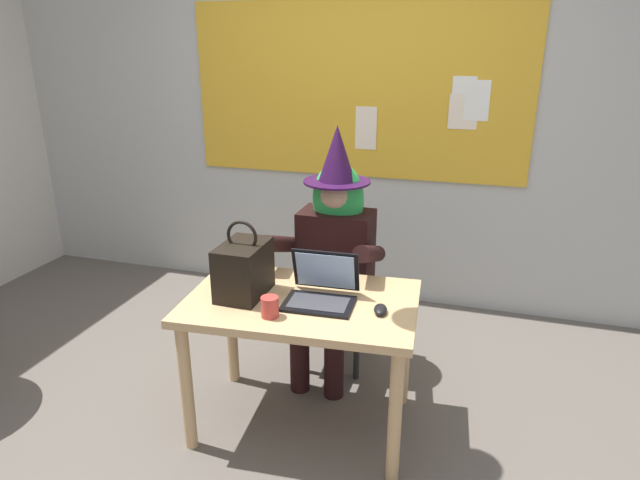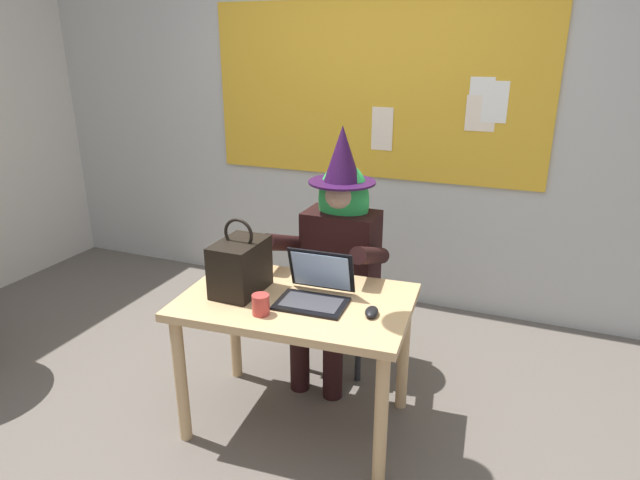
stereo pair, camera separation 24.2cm
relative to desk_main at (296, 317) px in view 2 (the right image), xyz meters
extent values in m
plane|color=#5B544C|center=(-0.14, -0.12, -0.61)|extent=(24.00, 24.00, 0.00)
cube|color=#B2B2AD|center=(-0.14, 1.67, 0.78)|extent=(5.64, 0.10, 2.78)
cube|color=gold|center=(-0.14, 1.61, 0.94)|extent=(2.40, 0.02, 1.20)
cube|color=white|center=(0.69, 1.59, 0.90)|extent=(0.16, 0.01, 0.26)
cube|color=#F4E0C6|center=(0.60, 1.59, 0.83)|extent=(0.19, 0.01, 0.23)
cube|color=white|center=(0.60, 1.59, 0.93)|extent=(0.16, 0.01, 0.26)
cube|color=#F4E0C6|center=(-0.06, 1.59, 0.69)|extent=(0.17, 0.01, 0.30)
cube|color=tan|center=(0.00, 0.00, 0.09)|extent=(1.15, 0.78, 0.04)
cylinder|color=tan|center=(-0.47, -0.33, -0.27)|extent=(0.06, 0.06, 0.67)
cylinder|color=tan|center=(0.51, -0.25, -0.27)|extent=(0.06, 0.06, 0.67)
cylinder|color=tan|center=(-0.51, 0.25, -0.27)|extent=(0.06, 0.06, 0.67)
cylinder|color=tan|center=(0.47, 0.33, -0.27)|extent=(0.06, 0.06, 0.67)
cube|color=black|center=(-0.01, 0.63, -0.19)|extent=(0.44, 0.44, 0.04)
cube|color=black|center=(-0.02, 0.82, 0.06)|extent=(0.38, 0.06, 0.45)
cylinder|color=#262628|center=(0.17, 0.47, -0.41)|extent=(0.04, 0.04, 0.40)
cylinder|color=#262628|center=(-0.17, 0.45, -0.41)|extent=(0.04, 0.04, 0.40)
cylinder|color=#262628|center=(0.15, 0.81, -0.41)|extent=(0.04, 0.04, 0.40)
cylinder|color=#262628|center=(-0.19, 0.79, -0.41)|extent=(0.04, 0.04, 0.40)
cylinder|color=black|center=(0.09, 0.27, -0.39)|extent=(0.11, 0.11, 0.44)
cylinder|color=black|center=(-0.11, 0.27, -0.39)|extent=(0.11, 0.11, 0.44)
cylinder|color=black|center=(0.09, 0.44, -0.14)|extent=(0.15, 0.42, 0.15)
cylinder|color=black|center=(-0.11, 0.44, -0.14)|extent=(0.15, 0.42, 0.15)
cube|color=black|center=(-0.01, 0.65, 0.09)|extent=(0.42, 0.26, 0.52)
cylinder|color=black|center=(0.24, 0.42, 0.21)|extent=(0.09, 0.46, 0.24)
cylinder|color=black|center=(-0.26, 0.42, 0.21)|extent=(0.09, 0.46, 0.24)
sphere|color=#D1A889|center=(-0.01, 0.65, 0.45)|extent=(0.20, 0.20, 0.20)
ellipsoid|color=green|center=(-0.01, 0.68, 0.41)|extent=(0.30, 0.22, 0.44)
cylinder|color=#2D0F38|center=(-0.01, 0.65, 0.53)|extent=(0.38, 0.38, 0.01)
cone|color=#2D0F38|center=(-0.01, 0.65, 0.69)|extent=(0.21, 0.21, 0.31)
cube|color=black|center=(0.10, -0.04, 0.11)|extent=(0.34, 0.24, 0.01)
cube|color=#333338|center=(0.10, -0.04, 0.12)|extent=(0.28, 0.18, 0.00)
cube|color=black|center=(0.09, 0.10, 0.23)|extent=(0.33, 0.09, 0.22)
cube|color=#99B7E0|center=(0.09, 0.09, 0.22)|extent=(0.29, 0.07, 0.19)
ellipsoid|color=black|center=(0.39, -0.03, 0.12)|extent=(0.07, 0.11, 0.03)
cube|color=black|center=(-0.28, -0.03, 0.24)|extent=(0.20, 0.30, 0.26)
torus|color=black|center=(-0.28, -0.03, 0.41)|extent=(0.16, 0.02, 0.16)
cylinder|color=#B23833|center=(-0.08, -0.21, 0.15)|extent=(0.08, 0.08, 0.09)
camera|label=1|loc=(0.77, -2.23, 1.26)|focal=30.65mm
camera|label=2|loc=(1.00, -2.15, 1.26)|focal=30.65mm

